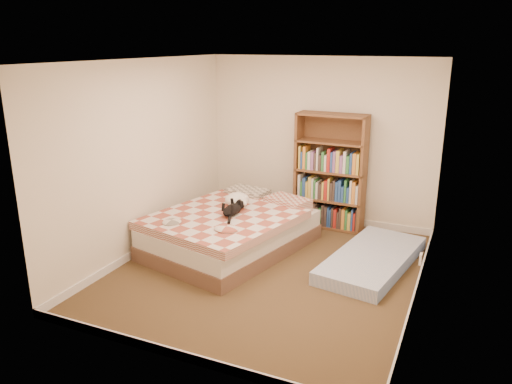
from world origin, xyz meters
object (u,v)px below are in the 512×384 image
at_px(bookshelf, 330,187).
at_px(white_dog, 237,200).
at_px(floor_mattress, 372,260).
at_px(black_cat, 234,209).
at_px(bed, 233,229).

distance_m(bookshelf, white_dog, 1.49).
bearing_deg(floor_mattress, white_dog, -171.52).
distance_m(floor_mattress, white_dog, 1.96).
bearing_deg(black_cat, bookshelf, 60.06).
bearing_deg(bed, black_cat, -39.75).
bearing_deg(floor_mattress, bed, -164.25).
bearing_deg(bookshelf, black_cat, -120.32).
height_order(bed, bookshelf, bookshelf).
distance_m(floor_mattress, black_cat, 1.88).
bearing_deg(black_cat, white_dog, 109.57).
bearing_deg(floor_mattress, black_cat, -161.39).
height_order(bed, white_dog, white_dog).
distance_m(black_cat, white_dog, 0.34).
distance_m(bed, floor_mattress, 1.87).
relative_size(bookshelf, black_cat, 2.52).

